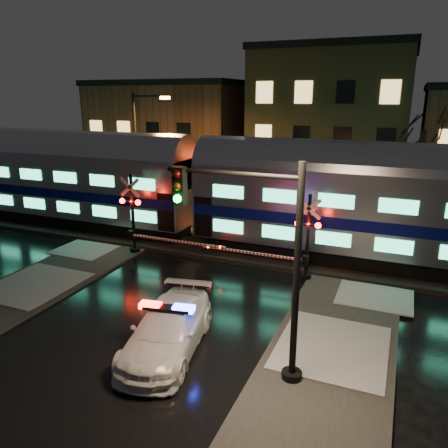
{
  "coord_description": "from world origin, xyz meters",
  "views": [
    {
      "loc": [
        8.08,
        -16.12,
        8.13
      ],
      "look_at": [
        0.31,
        2.5,
        2.2
      ],
      "focal_mm": 35.0,
      "sensor_mm": 36.0,
      "label": 1
    }
  ],
  "objects_px": {
    "crossing_signal_right": "(299,246)",
    "streetlight": "(139,147)",
    "traffic_light": "(261,268)",
    "crossing_signal_left": "(138,223)",
    "police_car": "(168,330)"
  },
  "relations": [
    {
      "from": "crossing_signal_left",
      "to": "streetlight",
      "type": "distance_m",
      "value": 8.41
    },
    {
      "from": "crossing_signal_right",
      "to": "streetlight",
      "type": "xyz_separation_m",
      "value": [
        -12.62,
        6.7,
        3.14
      ]
    },
    {
      "from": "streetlight",
      "to": "crossing_signal_left",
      "type": "bearing_deg",
      "value": -58.54
    },
    {
      "from": "crossing_signal_left",
      "to": "traffic_light",
      "type": "distance_m",
      "value": 11.89
    },
    {
      "from": "crossing_signal_left",
      "to": "traffic_light",
      "type": "bearing_deg",
      "value": -39.29
    },
    {
      "from": "crossing_signal_right",
      "to": "streetlight",
      "type": "relative_size",
      "value": 0.68
    },
    {
      "from": "traffic_light",
      "to": "police_car",
      "type": "bearing_deg",
      "value": -177.08
    },
    {
      "from": "traffic_light",
      "to": "streetlight",
      "type": "relative_size",
      "value": 0.78
    },
    {
      "from": "police_car",
      "to": "crossing_signal_right",
      "type": "xyz_separation_m",
      "value": [
        2.59,
        7.36,
        0.91
      ]
    },
    {
      "from": "streetlight",
      "to": "traffic_light",
      "type": "bearing_deg",
      "value": -46.97
    },
    {
      "from": "crossing_signal_left",
      "to": "traffic_light",
      "type": "xyz_separation_m",
      "value": [
        9.11,
        -7.45,
        1.69
      ]
    },
    {
      "from": "police_car",
      "to": "crossing_signal_left",
      "type": "bearing_deg",
      "value": 118.2
    },
    {
      "from": "crossing_signal_right",
      "to": "streetlight",
      "type": "bearing_deg",
      "value": 152.06
    },
    {
      "from": "police_car",
      "to": "streetlight",
      "type": "relative_size",
      "value": 0.66
    },
    {
      "from": "crossing_signal_left",
      "to": "traffic_light",
      "type": "relative_size",
      "value": 0.93
    }
  ]
}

